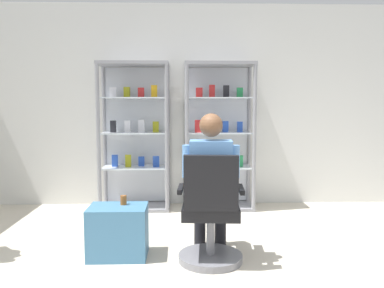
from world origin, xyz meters
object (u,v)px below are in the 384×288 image
object	(u,v)px
seated_shopkeeper	(211,178)
tea_glass	(123,200)
display_cabinet_right	(219,135)
office_chair	(211,219)
storage_crate	(118,231)
display_cabinet_left	(135,135)

from	to	relation	value
seated_shopkeeper	tea_glass	size ratio (longest dim) A/B	15.37
display_cabinet_right	seated_shopkeeper	bearing A→B (deg)	-97.80
office_chair	seated_shopkeeper	xyz separation A→B (m)	(0.01, 0.16, 0.32)
seated_shopkeeper	tea_glass	bearing A→B (deg)	173.90
storage_crate	display_cabinet_right	bearing A→B (deg)	58.02
office_chair	storage_crate	xyz separation A→B (m)	(-0.82, 0.19, -0.16)
storage_crate	tea_glass	xyz separation A→B (m)	(0.04, 0.06, 0.27)
office_chair	display_cabinet_right	bearing A→B (deg)	82.53
display_cabinet_left	office_chair	xyz separation A→B (m)	(0.85, -1.89, -0.57)
storage_crate	tea_glass	size ratio (longest dim) A/B	6.14
office_chair	seated_shopkeeper	bearing A→B (deg)	86.11
display_cabinet_left	seated_shopkeeper	size ratio (longest dim) A/B	1.47
seated_shopkeeper	storage_crate	xyz separation A→B (m)	(-0.83, 0.02, -0.48)
office_chair	storage_crate	distance (m)	0.85
storage_crate	office_chair	bearing A→B (deg)	-12.77
office_chair	storage_crate	size ratio (longest dim) A/B	1.86
display_cabinet_right	office_chair	bearing A→B (deg)	-97.47
storage_crate	tea_glass	distance (m)	0.28
display_cabinet_right	storage_crate	xyz separation A→B (m)	(-1.07, -1.71, -0.73)
display_cabinet_right	seated_shopkeeper	size ratio (longest dim) A/B	1.47
display_cabinet_left	tea_glass	xyz separation A→B (m)	(0.08, -1.64, -0.46)
office_chair	storage_crate	world-z (taller)	office_chair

